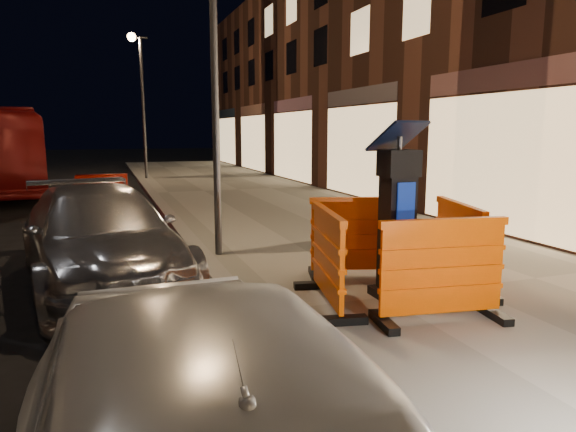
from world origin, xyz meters
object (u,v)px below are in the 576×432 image
object	(u,v)px
barrier_front	(442,271)
barrier_kerbside	(328,258)
bus_doubledecker	(7,192)
barrier_bldgside	(458,246)
car_silver	(103,283)
parking_kiosk	(397,216)
car_red	(104,222)
barrier_back	(361,237)

from	to	relation	value
barrier_front	barrier_kerbside	size ratio (longest dim) A/B	1.00
barrier_kerbside	bus_doubledecker	xyz separation A→B (m)	(-5.90, 15.78, -0.73)
barrier_bldgside	car_silver	bearing A→B (deg)	77.53
parking_kiosk	barrier_front	world-z (taller)	parking_kiosk
barrier_kerbside	car_silver	size ratio (longest dim) A/B	0.30
car_red	bus_doubledecker	distance (m)	8.60
barrier_bldgside	car_silver	size ratio (longest dim) A/B	0.30
barrier_front	parking_kiosk	bearing A→B (deg)	98.48
car_red	bus_doubledecker	size ratio (longest dim) A/B	0.33
barrier_back	car_silver	xyz separation A→B (m)	(-3.54, 1.43, -0.73)
barrier_kerbside	bus_doubledecker	size ratio (longest dim) A/B	0.14
bus_doubledecker	car_red	bearing A→B (deg)	-73.94
car_red	barrier_kerbside	bearing A→B (deg)	-69.49
barrier_kerbside	car_red	xyz separation A→B (m)	(-2.55, 7.86, -0.73)
parking_kiosk	bus_doubledecker	size ratio (longest dim) A/B	0.19
barrier_front	barrier_bldgside	xyz separation A→B (m)	(0.95, 0.95, 0.00)
parking_kiosk	barrier_kerbside	xyz separation A→B (m)	(-0.95, 0.00, -0.46)
barrier_kerbside	bus_doubledecker	world-z (taller)	bus_doubledecker
barrier_back	barrier_bldgside	distance (m)	1.34
car_red	parking_kiosk	bearing A→B (deg)	-63.46
barrier_front	bus_doubledecker	distance (m)	18.09
car_silver	car_red	xyz separation A→B (m)	(0.05, 5.48, 0.00)
parking_kiosk	barrier_bldgside	distance (m)	1.06
parking_kiosk	car_silver	bearing A→B (deg)	159.55
barrier_back	car_silver	bearing A→B (deg)	174.45
barrier_back	car_red	size ratio (longest dim) A/B	0.42
barrier_back	bus_doubledecker	bearing A→B (deg)	131.26
barrier_bldgside	car_red	bearing A→B (deg)	44.98
car_red	bus_doubledecker	bearing A→B (deg)	115.49
parking_kiosk	car_red	bearing A→B (deg)	127.46
bus_doubledecker	barrier_bldgside	bearing A→B (deg)	-70.57
car_silver	car_red	bearing A→B (deg)	80.46
barrier_back	barrier_kerbside	distance (m)	1.34
barrier_bldgside	parking_kiosk	bearing A→B (deg)	105.48
car_red	barrier_back	bearing A→B (deg)	-60.60
barrier_front	car_red	distance (m)	9.51
parking_kiosk	bus_doubledecker	world-z (taller)	parking_kiosk
parking_kiosk	car_silver	world-z (taller)	parking_kiosk
parking_kiosk	car_silver	size ratio (longest dim) A/B	0.43
barrier_kerbside	car_red	distance (m)	8.30
parking_kiosk	car_red	world-z (taller)	parking_kiosk
car_silver	car_red	world-z (taller)	car_silver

